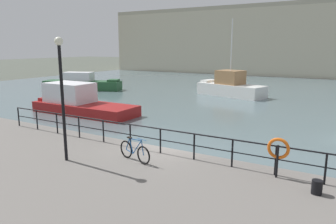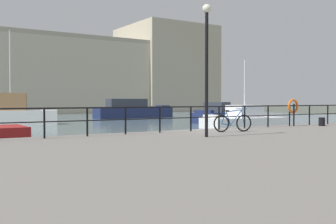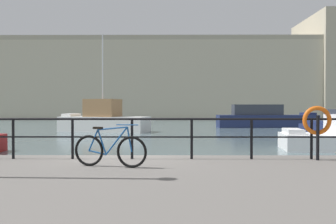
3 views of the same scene
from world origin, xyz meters
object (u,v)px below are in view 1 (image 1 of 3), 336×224
(moored_green_narrowboat, at_px, (82,83))
(moored_cabin_cruiser, at_px, (230,87))
(moored_red_daysailer, at_px, (78,102))
(mooring_bollard, at_px, (317,187))
(parked_bicycle, at_px, (135,151))
(quay_lamp_post, at_px, (62,84))
(life_ring_stand, at_px, (278,150))

(moored_green_narrowboat, bearing_deg, moored_cabin_cruiser, -5.93)
(moored_red_daysailer, distance_m, mooring_bollard, 19.82)
(mooring_bollard, bearing_deg, parked_bicycle, -176.04)
(moored_green_narrowboat, relative_size, quay_lamp_post, 2.03)
(quay_lamp_post, bearing_deg, moored_green_narrowboat, 133.72)
(moored_green_narrowboat, distance_m, parked_bicycle, 28.82)
(moored_cabin_cruiser, distance_m, life_ring_stand, 24.08)
(mooring_bollard, height_order, quay_lamp_post, quay_lamp_post)
(moored_red_daysailer, bearing_deg, parked_bicycle, 143.98)
(moored_cabin_cruiser, relative_size, moored_red_daysailer, 0.91)
(moored_cabin_cruiser, xyz_separation_m, quay_lamp_post, (1.87, -24.62, 2.82))
(parked_bicycle, xyz_separation_m, quay_lamp_post, (-2.40, -1.29, 2.65))
(parked_bicycle, distance_m, life_ring_stand, 5.34)
(moored_cabin_cruiser, height_order, moored_green_narrowboat, moored_cabin_cruiser)
(moored_cabin_cruiser, distance_m, moored_green_narrowboat, 18.02)
(parked_bicycle, bearing_deg, mooring_bollard, 18.06)
(parked_bicycle, bearing_deg, moored_green_narrowboat, 153.04)
(mooring_bollard, bearing_deg, moored_cabin_cruiser, 115.21)
(moored_green_narrowboat, relative_size, parked_bicycle, 5.60)
(moored_red_daysailer, height_order, life_ring_stand, moored_red_daysailer)
(quay_lamp_post, bearing_deg, parked_bicycle, 28.23)
(moored_green_narrowboat, xyz_separation_m, moored_red_daysailer, (10.09, -10.51, 0.09))
(moored_cabin_cruiser, xyz_separation_m, moored_red_daysailer, (-7.38, -14.92, -0.11))
(parked_bicycle, bearing_deg, life_ring_stand, 27.04)
(moored_red_daysailer, distance_m, quay_lamp_post, 13.72)
(mooring_bollard, distance_m, quay_lamp_post, 9.50)
(parked_bicycle, relative_size, quay_lamp_post, 0.36)
(life_ring_stand, bearing_deg, quay_lamp_post, -161.89)
(moored_cabin_cruiser, relative_size, parked_bicycle, 4.65)
(moored_green_narrowboat, relative_size, mooring_bollard, 22.03)
(moored_red_daysailer, bearing_deg, life_ring_stand, 156.58)
(mooring_bollard, bearing_deg, moored_green_narrowboat, 146.80)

